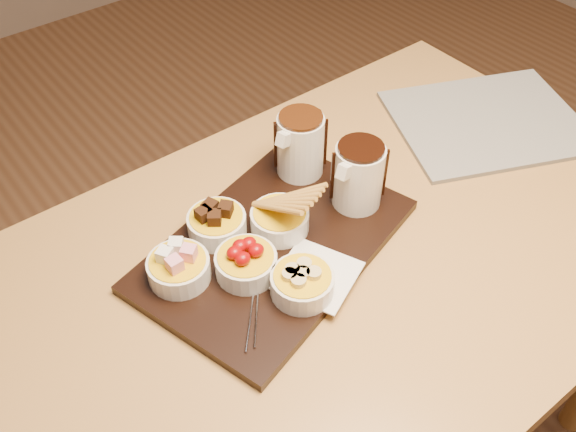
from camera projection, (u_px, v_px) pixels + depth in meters
dining_table at (344, 282)px, 1.17m from camera, size 1.20×0.80×0.75m
serving_board at (274, 245)px, 1.09m from camera, size 0.53×0.42×0.02m
napkin at (316, 275)px, 1.03m from camera, size 0.16×0.16×0.00m
bowl_marshmallows at (179, 269)px, 1.01m from camera, size 0.10×0.10×0.04m
bowl_cake at (217, 225)px, 1.08m from camera, size 0.10×0.10×0.04m
bowl_strawberries at (246, 264)px, 1.02m from camera, size 0.10×0.10×0.04m
bowl_biscotti at (280, 221)px, 1.09m from camera, size 0.10×0.10×0.04m
bowl_bananas at (302, 284)px, 0.99m from camera, size 0.10×0.10×0.04m
pitcher_dark_chocolate at (358, 176)px, 1.11m from camera, size 0.11×0.11×0.12m
pitcher_milk_chocolate at (300, 146)px, 1.17m from camera, size 0.11×0.11×0.12m
fondue_skewers at (255, 282)px, 1.01m from camera, size 0.21×0.20×0.01m
newspaper at (487, 121)px, 1.34m from camera, size 0.47×0.43×0.01m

